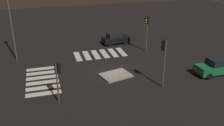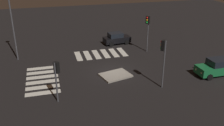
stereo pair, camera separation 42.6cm
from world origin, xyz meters
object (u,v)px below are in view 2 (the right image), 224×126
Objects in this scene: traffic_island at (116,75)px; traffic_light_west at (163,52)px; car_green at (216,67)px; traffic_light_north at (57,72)px; traffic_light_south at (148,25)px; street_lamp at (10,11)px; car_black at (117,38)px.

traffic_island is 6.00m from traffic_light_west.
car_green is (-10.22, 2.52, 0.79)m from traffic_island.
traffic_island is at bearing -8.10° from traffic_light_north.
traffic_light_west is (2.37, 9.36, -0.03)m from traffic_light_south.
traffic_light_south is 16.30m from street_lamp.
street_lamp reaches higher than traffic_island.
car_black is at bearing -168.96° from street_lamp.
car_black is at bearing 18.42° from traffic_light_north.
car_black is 0.84× the size of traffic_light_west.
traffic_light_north is at bearing 52.30° from traffic_light_west.
street_lamp reaches higher than traffic_light_south.
traffic_light_south is (-2.87, 4.11, 2.77)m from car_black.
traffic_light_west is at bearing -37.51° from traffic_light_north.
car_black is 0.83× the size of traffic_light_south.
traffic_island is 7.47m from traffic_light_north.
car_green reaches higher than car_black.
traffic_light_west reaches higher than traffic_island.
car_green reaches higher than traffic_island.
street_lamp is at bearing -36.35° from traffic_island.
car_black is (7.20, -12.58, -0.07)m from car_green.
car_black is 1.07× the size of traffic_light_north.
traffic_light_west is (-3.52, 3.42, 3.46)m from traffic_island.
car_black is 13.76m from traffic_light_west.
traffic_light_south reaches higher than car_black.
traffic_light_south is at bearing 0.49° from traffic_light_north.
traffic_light_west is 17.66m from street_lamp.
traffic_island is 0.83× the size of car_green.
traffic_island is 9.06m from traffic_light_south.
traffic_light_west is at bearing 37.22° from traffic_light_south.
car_green is 9.88m from traffic_light_south.
traffic_island is 0.73× the size of traffic_light_south.
traffic_light_south is (-5.89, -5.94, 3.49)m from traffic_island.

